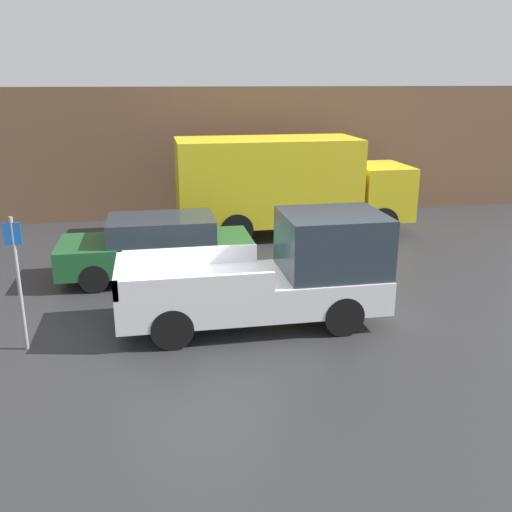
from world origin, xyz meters
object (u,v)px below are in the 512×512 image
at_px(pickup_truck, 279,274).
at_px(car, 158,246).
at_px(parking_sign, 18,277).
at_px(delivery_truck, 285,183).

distance_m(pickup_truck, car, 4.07).
height_order(car, parking_sign, parking_sign).
relative_size(car, parking_sign, 1.88).
bearing_deg(parking_sign, delivery_truck, 47.46).
distance_m(pickup_truck, parking_sign, 4.94).
height_order(delivery_truck, parking_sign, delivery_truck).
xyz_separation_m(delivery_truck, parking_sign, (-6.62, -7.21, -0.25)).
relative_size(pickup_truck, car, 1.12).
bearing_deg(pickup_truck, car, 126.00).
bearing_deg(parking_sign, pickup_truck, 4.97).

